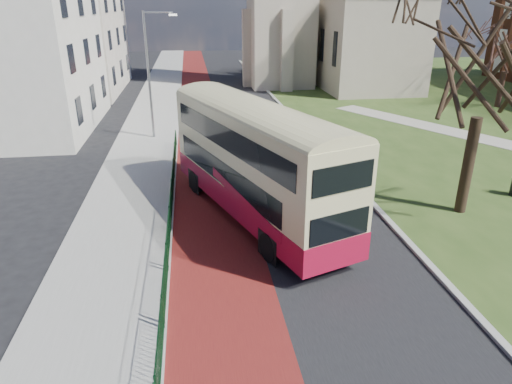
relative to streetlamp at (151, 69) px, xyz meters
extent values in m
plane|color=black|center=(4.35, -18.00, -4.59)|extent=(160.00, 160.00, 0.00)
cube|color=black|center=(5.85, 2.00, -4.59)|extent=(9.00, 120.00, 0.01)
cube|color=#591414|center=(3.15, 2.00, -4.59)|extent=(3.40, 120.00, 0.01)
cube|color=gray|center=(-0.65, 2.00, -4.53)|extent=(4.00, 120.00, 0.12)
cube|color=#999993|center=(1.35, 2.00, -4.53)|extent=(0.25, 120.00, 0.13)
cube|color=#999993|center=(10.45, 4.00, -4.53)|extent=(0.25, 80.00, 0.13)
cylinder|color=#0C3518|center=(1.40, -14.00, -3.49)|extent=(0.04, 24.00, 0.04)
cylinder|color=#0C3518|center=(1.40, -14.00, -4.44)|extent=(0.04, 24.00, 0.04)
cube|color=gray|center=(20.85, 20.00, -0.09)|extent=(9.00, 18.00, 9.00)
cube|color=silver|center=(-9.65, 4.00, 1.66)|extent=(10.00, 14.00, 12.50)
cube|color=#BDB19F|center=(-9.65, 20.00, 0.91)|extent=(10.00, 16.00, 11.00)
cylinder|color=gray|center=(-0.15, 0.00, -0.47)|extent=(0.16, 0.16, 8.00)
cylinder|color=gray|center=(0.75, 0.00, 3.43)|extent=(1.80, 0.10, 0.10)
cube|color=silver|center=(1.65, 0.00, 3.28)|extent=(0.50, 0.18, 0.12)
cube|color=maroon|center=(4.95, -13.21, -3.54)|extent=(6.36, 11.62, 1.04)
cube|color=beige|center=(4.95, -13.21, -1.52)|extent=(6.32, 11.55, 3.00)
cube|color=black|center=(3.62, -13.36, -2.45)|extent=(3.23, 8.81, 0.98)
cube|color=black|center=(6.07, -12.47, -2.45)|extent=(3.23, 8.81, 0.98)
cube|color=black|center=(3.73, -13.65, -0.89)|extent=(3.54, 9.67, 0.93)
cube|color=black|center=(6.18, -12.76, -0.89)|extent=(3.54, 9.67, 0.93)
cube|color=black|center=(3.03, -7.88, -2.45)|extent=(2.21, 0.87, 1.09)
cube|color=black|center=(3.03, -7.88, -0.89)|extent=(2.21, 0.87, 0.93)
cube|color=orange|center=(3.03, -7.88, -0.30)|extent=(1.77, 0.72, 0.31)
cylinder|color=black|center=(2.51, -9.97, -4.06)|extent=(0.66, 1.12, 1.08)
cylinder|color=black|center=(4.76, -9.15, -4.06)|extent=(0.66, 1.12, 1.08)
cylinder|color=black|center=(4.99, -16.83, -4.06)|extent=(0.66, 1.12, 1.08)
cylinder|color=black|center=(7.24, -16.01, -4.06)|extent=(0.66, 1.12, 1.08)
cylinder|color=black|center=(14.00, -13.93, -2.46)|extent=(0.56, 0.56, 4.19)
cylinder|color=#301D18|center=(29.34, 6.08, -3.02)|extent=(0.60, 0.60, 3.07)
camera|label=1|loc=(2.51, -30.78, 3.94)|focal=32.00mm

